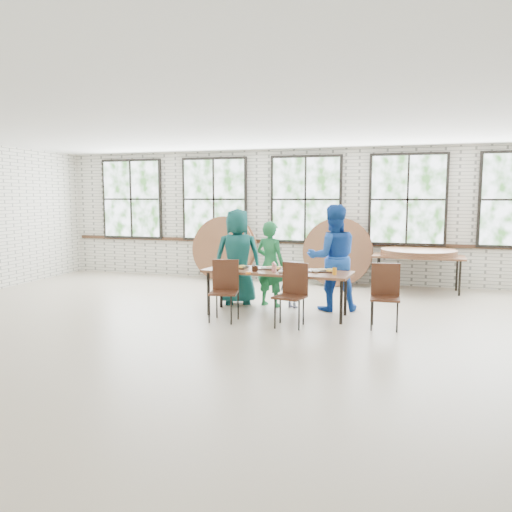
{
  "coord_description": "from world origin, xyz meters",
  "views": [
    {
      "loc": [
        2.06,
        -6.74,
        1.93
      ],
      "look_at": [
        0.0,
        0.4,
        1.05
      ],
      "focal_mm": 35.0,
      "sensor_mm": 36.0,
      "label": 1
    }
  ],
  "objects": [
    {
      "name": "tabletop_clutter",
      "position": [
        0.28,
        1.05,
        0.77
      ],
      "size": [
        1.98,
        0.62,
        0.11
      ],
      "color": "black",
      "rests_on": "dining_table"
    },
    {
      "name": "toddler",
      "position": [
        0.3,
        1.72,
        0.41
      ],
      "size": [
        0.59,
        0.45,
        0.82
      ],
      "primitive_type": "imported",
      "rotation": [
        0.0,
        0.0,
        2.84
      ],
      "color": "#131B3C",
      "rests_on": "ground"
    },
    {
      "name": "chair_spare",
      "position": [
        1.88,
        0.78,
        0.56
      ],
      "size": [
        0.43,
        0.42,
        0.95
      ],
      "rotation": [
        0.0,
        0.0,
        0.03
      ],
      "color": "#482618",
      "rests_on": "ground"
    },
    {
      "name": "round_tops_stacked",
      "position": [
        2.44,
        3.9,
        0.8
      ],
      "size": [
        1.5,
        1.5,
        0.13
      ],
      "color": "brown",
      "rests_on": "storage_table"
    },
    {
      "name": "adult_teal",
      "position": [
        -0.72,
        1.72,
        0.86
      ],
      "size": [
        0.99,
        0.82,
        1.73
      ],
      "primitive_type": "imported",
      "rotation": [
        0.0,
        0.0,
        3.52
      ],
      "color": "#155350",
      "rests_on": "ground"
    },
    {
      "name": "chair_near_right",
      "position": [
        0.54,
        0.5,
        0.56
      ],
      "size": [
        0.51,
        0.5,
        0.95
      ],
      "rotation": [
        0.0,
        0.0,
        -0.25
      ],
      "color": "#482618",
      "rests_on": "ground"
    },
    {
      "name": "room",
      "position": [
        0.0,
        4.44,
        1.83
      ],
      "size": [
        12.0,
        12.0,
        12.0
      ],
      "color": "#BAAB94",
      "rests_on": "ground"
    },
    {
      "name": "adult_green",
      "position": [
        -0.12,
        1.72,
        0.76
      ],
      "size": [
        0.63,
        0.51,
        1.51
      ],
      "primitive_type": "imported",
      "rotation": [
        0.0,
        0.0,
        2.84
      ],
      "color": "#207840",
      "rests_on": "ground"
    },
    {
      "name": "chair_near_left",
      "position": [
        -0.55,
        0.54,
        0.56
      ],
      "size": [
        0.48,
        0.47,
        0.95
      ],
      "rotation": [
        0.0,
        0.0,
        0.17
      ],
      "color": "#482618",
      "rests_on": "ground"
    },
    {
      "name": "storage_table",
      "position": [
        2.44,
        3.9,
        0.69
      ],
      "size": [
        1.84,
        0.85,
        0.74
      ],
      "rotation": [
        0.0,
        0.0,
        -0.06
      ],
      "color": "brown",
      "rests_on": "ground"
    },
    {
      "name": "round_tops_leaning",
      "position": [
        -0.54,
        4.12,
        0.73
      ],
      "size": [
        4.15,
        0.46,
        1.49
      ],
      "color": "brown",
      "rests_on": "ground"
    },
    {
      "name": "dining_table",
      "position": [
        0.16,
        1.07,
        0.69
      ],
      "size": [
        2.46,
        1.02,
        0.74
      ],
      "rotation": [
        0.0,
        0.0,
        -0.09
      ],
      "color": "brown",
      "rests_on": "ground"
    },
    {
      "name": "adult_blue",
      "position": [
        0.98,
        1.72,
        0.9
      ],
      "size": [
        1.05,
        0.93,
        1.8
      ],
      "primitive_type": "imported",
      "rotation": [
        0.0,
        0.0,
        3.47
      ],
      "color": "#1847A8",
      "rests_on": "ground"
    }
  ]
}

